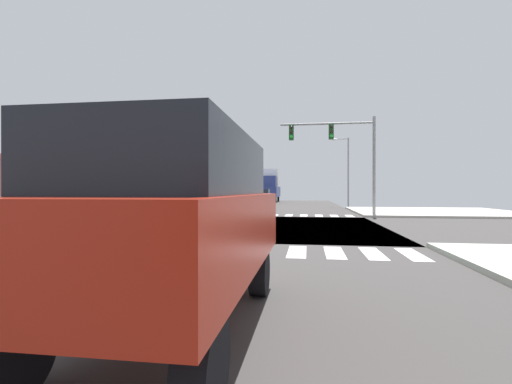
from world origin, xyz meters
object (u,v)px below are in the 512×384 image
sedan_inner_4 (230,200)px  box_truck_trailing_1 (271,185)px  traffic_signal_mast (337,143)px  suv_outer_3 (177,213)px  sedan_nearside_1 (263,195)px  suv_middle_2 (204,194)px  bank_building (69,184)px  street_lamp (346,165)px

sedan_inner_4 → box_truck_trailing_1: bearing=-178.2°
traffic_signal_mast → suv_outer_3: 21.20m
sedan_nearside_1 → box_truck_trailing_1: size_ratio=0.60×
traffic_signal_mast → suv_middle_2: 11.83m
sedan_nearside_1 → sedan_inner_4: size_ratio=1.00×
suv_outer_3 → bank_building: bearing=127.6°
traffic_signal_mast → bank_building: (-22.88, 4.56, -2.55)m
bank_building → sedan_nearside_1: bearing=44.2°
suv_middle_2 → suv_outer_3: same height
street_lamp → sedan_nearside_1: size_ratio=1.68×
box_truck_trailing_1 → suv_middle_2: box_truck_trailing_1 is taller
street_lamp → sedan_inner_4: bearing=-114.8°
bank_building → box_truck_trailing_1: size_ratio=1.90×
bank_building → sedan_inner_4: (16.46, -8.59, -1.18)m
traffic_signal_mast → sedan_inner_4: (-6.42, -4.03, -3.73)m
bank_building → suv_middle_2: bank_building is taller
bank_building → suv_outer_3: (19.43, -25.19, -0.91)m
box_truck_trailing_1 → sedan_inner_4: size_ratio=1.67×
bank_building → sedan_nearside_1: bank_building is taller
street_lamp → suv_outer_3: 35.35m
bank_building → sedan_nearside_1: 21.57m
street_lamp → sedan_inner_4: 20.31m
suv_middle_2 → sedan_inner_4: suv_middle_2 is taller
traffic_signal_mast → suv_middle_2: size_ratio=1.43×
street_lamp → sedan_nearside_1: bearing=150.2°
bank_building → street_lamp: bearing=21.1°
street_lamp → bank_building: street_lamp is taller
street_lamp → suv_middle_2: street_lamp is taller
bank_building → sedan_inner_4: bearing=-27.6°
suv_outer_3 → sedan_inner_4: 16.87m
bank_building → suv_outer_3: 31.83m
bank_building → box_truck_trailing_1: box_truck_trailing_1 is taller
traffic_signal_mast → box_truck_trailing_1: (-7.45, 28.71, -2.29)m
bank_building → suv_outer_3: size_ratio=2.98×
street_lamp → box_truck_trailing_1: bearing=123.0°
box_truck_trailing_1 → suv_middle_2: size_ratio=1.57×
street_lamp → bank_building: (-24.86, -9.61, -2.08)m
traffic_signal_mast → street_lamp: (1.98, 14.17, -0.47)m
traffic_signal_mast → bank_building: bearing=168.7°
traffic_signal_mast → bank_building: traffic_signal_mast is taller
bank_building → sedan_inner_4: size_ratio=3.18×
sedan_nearside_1 → sedan_inner_4: (1.03, -23.61, 0.00)m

